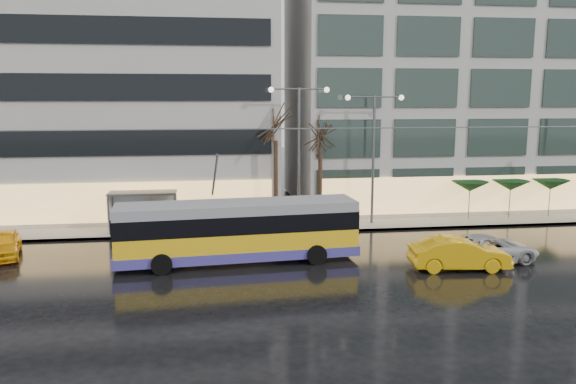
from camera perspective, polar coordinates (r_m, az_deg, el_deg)
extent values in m
plane|color=black|center=(26.85, 0.38, -8.94)|extent=(140.00, 140.00, 0.00)
cube|color=gray|center=(40.49, 0.40, -2.44)|extent=(80.00, 10.00, 0.15)
cube|color=slate|center=(35.72, 1.52, -4.09)|extent=(80.00, 0.10, 0.15)
cube|color=#AEABA6|center=(45.97, -23.92, 12.08)|extent=(34.00, 14.00, 22.00)
cube|color=#AEABA6|center=(49.79, 19.90, 13.81)|extent=(32.00, 14.00, 25.00)
cube|color=yellow|center=(29.49, -5.11, -5.08)|extent=(12.52, 3.55, 1.54)
cube|color=#433B94|center=(29.62, -5.09, -6.04)|extent=(12.56, 3.60, 0.51)
cube|color=black|center=(29.22, -5.14, -2.93)|extent=(12.54, 3.57, 0.93)
cube|color=gray|center=(29.07, -5.16, -1.55)|extent=(12.52, 3.55, 0.51)
cube|color=black|center=(30.62, 6.47, -2.67)|extent=(0.25, 2.36, 1.34)
cube|color=black|center=(29.17, -17.34, -3.67)|extent=(0.25, 2.36, 1.34)
cylinder|color=black|center=(31.55, 1.70, -5.13)|extent=(1.05, 0.44, 1.03)
cylinder|color=black|center=(29.15, 2.93, -6.38)|extent=(1.05, 0.44, 1.03)
cylinder|color=black|center=(30.67, -12.70, -5.80)|extent=(1.05, 0.44, 1.03)
cylinder|color=black|center=(28.20, -12.72, -7.17)|extent=(1.05, 0.44, 1.03)
cylinder|color=#595B60|center=(29.68, -7.41, 1.56)|extent=(0.37, 3.82, 2.71)
cylinder|color=#595B60|center=(30.19, -7.50, 1.70)|extent=(0.37, 3.82, 2.71)
cylinder|color=#595B60|center=(31.33, 0.73, 6.43)|extent=(42.00, 0.04, 0.04)
cylinder|color=#595B60|center=(31.82, 0.60, 6.48)|extent=(42.00, 0.04, 0.04)
cube|color=#595B60|center=(36.45, -14.55, -0.07)|extent=(4.20, 1.60, 0.12)
cube|color=silver|center=(37.36, -14.35, -1.78)|extent=(4.00, 0.05, 2.20)
cube|color=white|center=(36.98, -17.63, -2.05)|extent=(0.10, 1.40, 2.20)
cylinder|color=#595B60|center=(36.30, -17.73, -2.27)|extent=(0.10, 0.10, 2.40)
cylinder|color=#595B60|center=(37.65, -17.37, -1.83)|extent=(0.10, 0.10, 2.40)
cylinder|color=#595B60|center=(35.81, -11.42, -2.15)|extent=(0.10, 0.10, 2.40)
cylinder|color=#595B60|center=(37.18, -11.28, -1.72)|extent=(0.10, 0.10, 2.40)
cylinder|color=#595B60|center=(36.63, 1.11, 3.53)|extent=(0.18, 0.18, 9.00)
cylinder|color=#595B60|center=(36.30, -0.29, 10.43)|extent=(1.80, 0.10, 0.10)
cylinder|color=#595B60|center=(36.57, 2.55, 10.41)|extent=(1.80, 0.10, 0.10)
sphere|color=#FFF2CC|center=(36.19, -1.73, 10.35)|extent=(0.36, 0.36, 0.36)
sphere|color=#FFF2CC|center=(36.74, 3.96, 10.32)|extent=(0.36, 0.36, 0.36)
cylinder|color=#595B60|center=(37.75, 8.65, 3.22)|extent=(0.18, 0.18, 8.50)
cylinder|color=#595B60|center=(37.27, 7.46, 9.56)|extent=(1.80, 0.10, 0.10)
cylinder|color=#595B60|center=(37.78, 10.13, 9.49)|extent=(1.80, 0.10, 0.10)
sphere|color=#FFF2CC|center=(37.05, 6.10, 9.51)|extent=(0.36, 0.36, 0.36)
sphere|color=#FFF2CC|center=(38.06, 11.44, 9.38)|extent=(0.36, 0.36, 0.36)
cylinder|color=black|center=(36.85, -1.25, 0.90)|extent=(0.28, 0.28, 5.60)
cylinder|color=black|center=(37.55, 3.27, 0.51)|extent=(0.28, 0.28, 4.90)
cylinder|color=#595B60|center=(40.90, 17.91, -1.11)|extent=(0.06, 0.06, 2.20)
cone|color=#0F3715|center=(40.70, 18.00, 0.55)|extent=(2.50, 2.50, 0.70)
cylinder|color=#595B60|center=(42.27, 21.58, -0.99)|extent=(0.06, 0.06, 2.20)
cone|color=#0F3715|center=(42.08, 21.68, 0.62)|extent=(2.50, 2.50, 0.70)
cylinder|color=#595B60|center=(43.81, 25.01, -0.86)|extent=(0.06, 0.06, 2.20)
cone|color=#0F3715|center=(43.63, 25.12, 0.69)|extent=(2.50, 2.50, 0.70)
imported|color=#FFB10D|center=(34.00, -27.01, -4.75)|extent=(2.68, 4.53, 1.45)
imported|color=#EFB00C|center=(29.52, 16.98, -6.00)|extent=(5.07, 2.21, 1.62)
imported|color=silver|center=(31.44, 19.74, -5.39)|extent=(5.19, 2.53, 1.42)
imported|color=black|center=(36.60, -13.60, -2.70)|extent=(0.64, 0.54, 1.50)
imported|color=#ED4F6C|center=(36.40, -13.66, -1.16)|extent=(1.26, 1.27, 0.88)
imported|color=black|center=(37.47, -13.05, -2.35)|extent=(0.89, 0.78, 1.55)
imported|color=black|center=(38.09, -14.47, -1.92)|extent=(1.42, 1.12, 1.93)
imported|color=black|center=(37.95, -14.52, -0.76)|extent=(1.06, 1.06, 0.72)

